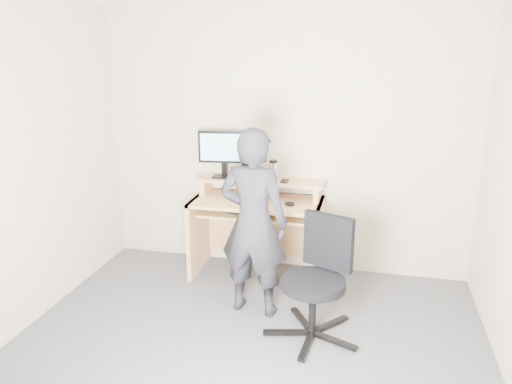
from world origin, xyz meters
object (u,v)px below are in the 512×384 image
at_px(monitor, 223,150).
at_px(person, 253,223).
at_px(desk, 259,218).
at_px(office_chair, 318,274).

xyz_separation_m(monitor, person, (0.48, -0.79, -0.41)).
relative_size(desk, monitor, 2.54).
bearing_deg(person, office_chair, 164.16).
distance_m(desk, person, 0.78).
distance_m(monitor, person, 1.01).
bearing_deg(desk, person, -80.56).
height_order(desk, office_chair, office_chair).
distance_m(desk, office_chair, 1.18).
relative_size(desk, office_chair, 1.34).
bearing_deg(office_chair, monitor, 158.15).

